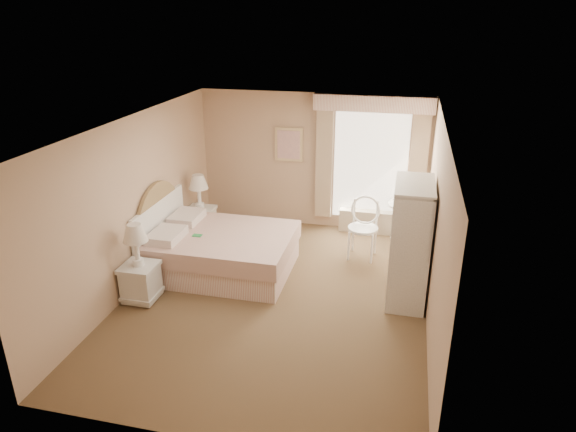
% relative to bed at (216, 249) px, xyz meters
% --- Properties ---
extents(room, '(4.21, 5.51, 2.51)m').
position_rel_bed_xyz_m(room, '(1.12, -0.57, 0.89)').
color(room, brown).
rests_on(room, ground).
extents(window, '(2.05, 0.22, 2.51)m').
position_rel_bed_xyz_m(window, '(2.17, 2.08, 0.98)').
color(window, white).
rests_on(window, room).
extents(framed_art, '(0.52, 0.04, 0.62)m').
position_rel_bed_xyz_m(framed_art, '(0.67, 2.14, 1.19)').
color(framed_art, '#D7B784').
rests_on(framed_art, room).
extents(bed, '(2.15, 1.68, 1.49)m').
position_rel_bed_xyz_m(bed, '(0.00, 0.00, 0.00)').
color(bed, tan).
rests_on(bed, room).
extents(nightstand_near, '(0.47, 0.47, 1.15)m').
position_rel_bed_xyz_m(nightstand_near, '(-0.72, -1.10, 0.08)').
color(nightstand_near, white).
rests_on(nightstand_near, room).
extents(nightstand_far, '(0.48, 0.48, 1.16)m').
position_rel_bed_xyz_m(nightstand_far, '(-0.72, 1.13, 0.08)').
color(nightstand_far, white).
rests_on(nightstand_far, room).
extents(round_table, '(0.66, 0.66, 0.70)m').
position_rel_bed_xyz_m(round_table, '(2.87, 1.83, 0.11)').
color(round_table, white).
rests_on(round_table, room).
extents(cafe_chair, '(0.52, 0.52, 1.02)m').
position_rel_bed_xyz_m(cafe_chair, '(2.19, 1.06, 0.23)').
color(cafe_chair, white).
rests_on(cafe_chair, room).
extents(armoire, '(0.52, 1.04, 1.72)m').
position_rel_bed_xyz_m(armoire, '(2.93, -0.16, 0.36)').
color(armoire, white).
rests_on(armoire, room).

